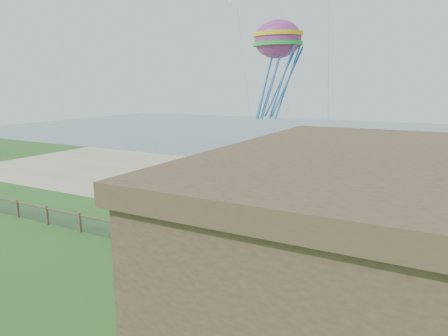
{
  "coord_description": "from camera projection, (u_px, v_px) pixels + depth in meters",
  "views": [
    {
      "loc": [
        9.92,
        -10.42,
        8.82
      ],
      "look_at": [
        0.02,
        8.0,
        4.56
      ],
      "focal_mm": 32.0,
      "sensor_mm": 36.0,
      "label": 1
    }
  ],
  "objects": [
    {
      "name": "ground",
      "position": [
        125.0,
        320.0,
        15.35
      ],
      "size": [
        160.0,
        160.0,
        0.0
      ],
      "primitive_type": "plane",
      "color": "#2A5C1F",
      "rests_on": "ground"
    },
    {
      "name": "octopus_kite",
      "position": [
        277.0,
        67.0,
        25.92
      ],
      "size": [
        3.52,
        2.63,
        6.86
      ],
      "primitive_type": null,
      "rotation": [
        0.0,
        0.0,
        -0.09
      ],
      "color": "#F94927"
    },
    {
      "name": "chainlink_fence",
      "position": [
        205.0,
        252.0,
        20.42
      ],
      "size": [
        36.2,
        0.2,
        1.25
      ],
      "primitive_type": null,
      "color": "brown",
      "rests_on": "ground"
    },
    {
      "name": "sand_beach",
      "position": [
        301.0,
        191.0,
        34.34
      ],
      "size": [
        72.0,
        20.0,
        0.02
      ],
      "primitive_type": "cube",
      "color": "tan",
      "rests_on": "ground"
    },
    {
      "name": "picnic_table",
      "position": [
        277.0,
        328.0,
        14.25
      ],
      "size": [
        2.07,
        1.85,
        0.72
      ],
      "primitive_type": null,
      "rotation": [
        0.0,
        0.0,
        -0.4
      ],
      "color": "brown",
      "rests_on": "ground"
    },
    {
      "name": "ocean",
      "position": [
        375.0,
        136.0,
        72.32
      ],
      "size": [
        160.0,
        68.0,
        0.02
      ],
      "primitive_type": "cube",
      "color": "slate",
      "rests_on": "ground"
    }
  ]
}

